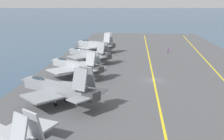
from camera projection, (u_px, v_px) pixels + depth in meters
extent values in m
plane|color=#334C66|center=(154.00, 82.00, 60.82)|extent=(2000.00, 2000.00, 0.00)
cube|color=#4C4C4F|center=(154.00, 81.00, 60.78)|extent=(193.16, 54.65, 0.40)
cube|color=yellow|center=(154.00, 80.00, 60.73)|extent=(173.84, 0.36, 0.01)
cube|color=#9EA3A8|center=(28.00, 128.00, 33.10)|extent=(6.93, 6.62, 0.28)
cube|color=#9EA3A8|center=(19.00, 131.00, 25.91)|extent=(2.02, 2.36, 3.12)
cube|color=#9EA3A8|center=(34.00, 125.00, 27.14)|extent=(2.02, 2.36, 3.12)
cube|color=gray|center=(55.00, 87.00, 46.26)|extent=(7.75, 12.17, 1.77)
cone|color=#5B5E60|center=(24.00, 81.00, 50.32)|extent=(2.65, 2.95, 1.68)
cube|color=#38383A|center=(91.00, 96.00, 42.11)|extent=(2.79, 2.81, 1.50)
ellipsoid|color=#232D38|center=(38.00, 79.00, 48.19)|extent=(2.36, 3.22, 0.97)
cube|color=gray|center=(42.00, 97.00, 43.54)|extent=(7.25, 7.30, 0.28)
cube|color=gray|center=(70.00, 87.00, 48.78)|extent=(5.97, 6.59, 0.28)
cube|color=gray|center=(80.00, 79.00, 41.52)|extent=(2.05, 2.62, 3.29)
cube|color=gray|center=(88.00, 77.00, 43.02)|extent=(2.05, 2.62, 3.29)
cube|color=gray|center=(79.00, 99.00, 40.55)|extent=(3.71, 3.66, 0.20)
cube|color=gray|center=(98.00, 91.00, 44.24)|extent=(3.43, 3.21, 0.20)
cylinder|color=#B2B2B7|center=(35.00, 93.00, 49.27)|extent=(0.16, 0.16, 1.77)
cylinder|color=black|center=(36.00, 96.00, 49.40)|extent=(0.48, 0.63, 0.60)
cylinder|color=#B2B2B7|center=(55.00, 101.00, 44.96)|extent=(0.16, 0.16, 1.77)
cylinder|color=black|center=(56.00, 105.00, 45.10)|extent=(0.48, 0.63, 0.60)
cylinder|color=#B2B2B7|center=(66.00, 97.00, 46.97)|extent=(0.16, 0.16, 1.77)
cylinder|color=black|center=(66.00, 100.00, 47.10)|extent=(0.48, 0.63, 0.60)
cube|color=#9EA3A8|center=(74.00, 65.00, 64.07)|extent=(7.80, 11.16, 1.58)
cone|color=#5B5E60|center=(53.00, 61.00, 68.22)|extent=(2.50, 2.75, 1.51)
cube|color=#38383A|center=(98.00, 69.00, 59.82)|extent=(2.59, 2.64, 1.35)
ellipsoid|color=#232D38|center=(62.00, 60.00, 66.07)|extent=(2.31, 2.97, 0.87)
cube|color=#9EA3A8|center=(63.00, 70.00, 61.13)|extent=(7.73, 7.74, 0.28)
cube|color=#9EA3A8|center=(86.00, 65.00, 66.77)|extent=(7.03, 6.76, 0.28)
cube|color=#9EA3A8|center=(90.00, 59.00, 59.43)|extent=(1.98, 2.43, 2.85)
cube|color=#9EA3A8|center=(95.00, 58.00, 60.72)|extent=(1.98, 2.43, 2.85)
cube|color=#9EA3A8|center=(89.00, 71.00, 58.41)|extent=(3.62, 3.59, 0.20)
cube|color=#9EA3A8|center=(102.00, 67.00, 61.81)|extent=(3.46, 3.19, 0.20)
cylinder|color=#B2B2B7|center=(60.00, 69.00, 67.10)|extent=(0.16, 0.16, 1.67)
cylinder|color=black|center=(60.00, 71.00, 67.23)|extent=(0.50, 0.63, 0.60)
cylinder|color=#B2B2B7|center=(74.00, 74.00, 62.86)|extent=(0.16, 0.16, 1.67)
cylinder|color=black|center=(74.00, 76.00, 62.99)|extent=(0.50, 0.63, 0.60)
cylinder|color=#B2B2B7|center=(81.00, 72.00, 64.58)|extent=(0.16, 0.16, 1.67)
cylinder|color=black|center=(81.00, 74.00, 64.71)|extent=(0.50, 0.63, 0.60)
cube|color=gray|center=(87.00, 53.00, 80.13)|extent=(8.58, 11.39, 1.60)
cone|color=#5B5E60|center=(69.00, 51.00, 84.75)|extent=(2.62, 2.85, 1.52)
cube|color=#38383A|center=(107.00, 56.00, 75.40)|extent=(2.69, 2.75, 1.36)
ellipsoid|color=#232D38|center=(77.00, 49.00, 82.37)|extent=(2.49, 3.05, 0.88)
cube|color=gray|center=(79.00, 57.00, 77.52)|extent=(7.43, 7.38, 0.28)
cube|color=gray|center=(96.00, 54.00, 82.44)|extent=(6.61, 6.92, 0.28)
cube|color=gray|center=(101.00, 48.00, 75.10)|extent=(2.13, 2.50, 2.94)
cube|color=gray|center=(105.00, 47.00, 76.35)|extent=(2.13, 2.50, 2.94)
cube|color=gray|center=(100.00, 57.00, 74.08)|extent=(3.69, 3.68, 0.20)
cube|color=gray|center=(110.00, 55.00, 77.36)|extent=(3.55, 3.36, 0.20)
cylinder|color=#B2B2B7|center=(75.00, 57.00, 83.44)|extent=(0.16, 0.16, 1.46)
cylinder|color=black|center=(76.00, 58.00, 83.54)|extent=(0.52, 0.62, 0.60)
cylinder|color=#B2B2B7|center=(87.00, 60.00, 78.84)|extent=(0.16, 0.16, 1.46)
cylinder|color=black|center=(87.00, 61.00, 78.94)|extent=(0.52, 0.62, 0.60)
cylinder|color=#B2B2B7|center=(93.00, 58.00, 80.51)|extent=(0.16, 0.16, 1.46)
cylinder|color=black|center=(93.00, 60.00, 80.61)|extent=(0.52, 0.62, 0.60)
cube|color=#9EA3A8|center=(94.00, 44.00, 96.26)|extent=(6.17, 11.34, 1.83)
cone|color=#5B5E60|center=(78.00, 43.00, 99.32)|extent=(2.45, 2.69, 1.74)
cube|color=#38383A|center=(112.00, 46.00, 93.13)|extent=(2.67, 2.54, 1.56)
ellipsoid|color=#232D38|center=(85.00, 41.00, 97.66)|extent=(2.02, 2.98, 1.01)
cube|color=#9EA3A8|center=(89.00, 47.00, 93.15)|extent=(7.24, 7.18, 0.28)
cube|color=#9EA3A8|center=(100.00, 45.00, 99.29)|extent=(6.02, 5.75, 0.28)
cube|color=#9EA3A8|center=(107.00, 38.00, 92.27)|extent=(1.77, 2.40, 3.28)
cube|color=#9EA3A8|center=(110.00, 37.00, 93.93)|extent=(1.77, 2.40, 3.28)
cube|color=#9EA3A8|center=(107.00, 46.00, 91.36)|extent=(3.54, 3.35, 0.20)
cube|color=#9EA3A8|center=(114.00, 45.00, 95.34)|extent=(3.22, 2.75, 0.20)
cylinder|color=#B2B2B7|center=(84.00, 48.00, 98.61)|extent=(0.16, 0.16, 1.55)
cylinder|color=black|center=(84.00, 50.00, 98.72)|extent=(0.44, 0.64, 0.60)
cylinder|color=#B2B2B7|center=(95.00, 50.00, 95.02)|extent=(0.16, 0.16, 1.55)
cylinder|color=black|center=(95.00, 51.00, 95.13)|extent=(0.44, 0.64, 0.60)
cylinder|color=#B2B2B7|center=(99.00, 49.00, 97.22)|extent=(0.16, 0.16, 1.55)
cylinder|color=black|center=(99.00, 50.00, 97.33)|extent=(0.44, 0.64, 0.60)
cylinder|color=#232328|center=(168.00, 51.00, 94.21)|extent=(0.24, 0.24, 0.82)
cube|color=purple|center=(168.00, 49.00, 94.05)|extent=(0.45, 0.38, 0.61)
sphere|color=#9E7051|center=(168.00, 48.00, 93.95)|extent=(0.22, 0.22, 0.22)
sphere|color=purple|center=(168.00, 48.00, 93.93)|extent=(0.24, 0.24, 0.24)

